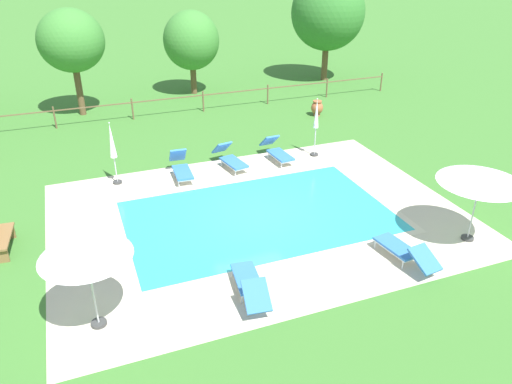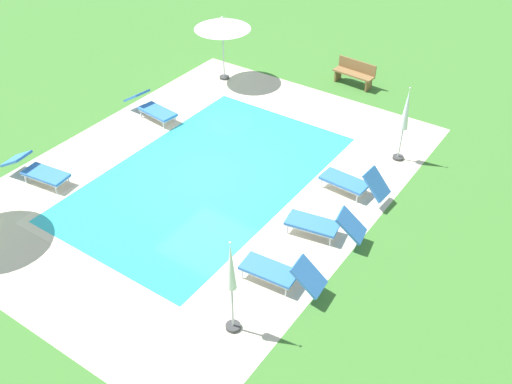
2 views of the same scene
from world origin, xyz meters
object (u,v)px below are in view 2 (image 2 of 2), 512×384
(patio_umbrella_open_foreground, at_px, (222,24))
(patio_umbrella_closed_row_mid_west, at_px, (405,115))
(sun_lounger_north_mid, at_px, (37,170))
(patio_umbrella_closed_row_west, at_px, (231,277))
(sun_lounger_south_near_corner, at_px, (323,224))
(sun_lounger_north_near_steps, at_px, (354,182))
(sun_lounger_north_end, at_px, (151,107))
(wooden_bench_lawn_side, at_px, (355,72))
(sun_lounger_north_far, at_px, (280,272))

(patio_umbrella_open_foreground, bearing_deg, patio_umbrella_closed_row_mid_west, 79.81)
(sun_lounger_north_mid, distance_m, patio_umbrella_closed_row_west, 7.74)
(patio_umbrella_closed_row_west, bearing_deg, sun_lounger_south_near_corner, 178.15)
(sun_lounger_north_mid, relative_size, patio_umbrella_open_foreground, 0.91)
(patio_umbrella_open_foreground, xyz_separation_m, patio_umbrella_closed_row_west, (9.20, 7.16, -0.57))
(sun_lounger_north_near_steps, xyz_separation_m, sun_lounger_north_end, (-0.04, -7.33, -0.03))
(patio_umbrella_closed_row_west, distance_m, patio_umbrella_closed_row_mid_west, 7.87)
(patio_umbrella_closed_row_west, bearing_deg, patio_umbrella_open_foreground, -142.11)
(sun_lounger_north_near_steps, height_order, sun_lounger_north_mid, sun_lounger_north_near_steps)
(sun_lounger_south_near_corner, bearing_deg, wooden_bench_lawn_side, -158.24)
(patio_umbrella_closed_row_west, xyz_separation_m, patio_umbrella_closed_row_mid_west, (-7.86, 0.25, -0.03))
(sun_lounger_south_near_corner, bearing_deg, patio_umbrella_closed_row_mid_west, 178.15)
(patio_umbrella_closed_row_west, bearing_deg, sun_lounger_north_far, 175.21)
(sun_lounger_north_mid, distance_m, wooden_bench_lawn_side, 11.26)
(patio_umbrella_open_foreground, relative_size, wooden_bench_lawn_side, 1.52)
(sun_lounger_north_near_steps, bearing_deg, sun_lounger_north_far, 2.97)
(sun_lounger_south_near_corner, height_order, patio_umbrella_closed_row_west, patio_umbrella_closed_row_west)
(sun_lounger_north_mid, height_order, patio_umbrella_closed_row_west, patio_umbrella_closed_row_west)
(wooden_bench_lawn_side, bearing_deg, sun_lounger_north_far, 17.79)
(sun_lounger_north_end, xyz_separation_m, wooden_bench_lawn_side, (-5.87, 4.37, 0.10))
(sun_lounger_south_near_corner, distance_m, patio_umbrella_open_foreground, 9.34)
(patio_umbrella_open_foreground, relative_size, patio_umbrella_closed_row_west, 0.97)
(sun_lounger_north_far, height_order, patio_umbrella_closed_row_west, patio_umbrella_closed_row_west)
(sun_lounger_north_near_steps, height_order, patio_umbrella_closed_row_west, patio_umbrella_closed_row_west)
(patio_umbrella_closed_row_mid_west, bearing_deg, sun_lounger_north_end, -73.45)
(sun_lounger_north_near_steps, distance_m, sun_lounger_north_mid, 8.69)
(sun_lounger_north_far, relative_size, patio_umbrella_closed_row_mid_west, 0.86)
(sun_lounger_north_far, relative_size, sun_lounger_south_near_corner, 0.99)
(sun_lounger_north_near_steps, xyz_separation_m, sun_lounger_north_far, (3.95, 0.20, -0.01))
(sun_lounger_north_mid, xyz_separation_m, patio_umbrella_closed_row_west, (1.16, 7.57, 1.15))
(sun_lounger_north_end, distance_m, patio_umbrella_closed_row_west, 9.34)
(sun_lounger_north_near_steps, xyz_separation_m, patio_umbrella_closed_row_west, (5.55, 0.07, 1.11))
(sun_lounger_north_mid, bearing_deg, patio_umbrella_closed_row_mid_west, 130.62)
(patio_umbrella_open_foreground, bearing_deg, sun_lounger_north_far, 43.85)
(sun_lounger_north_mid, relative_size, patio_umbrella_closed_row_west, 0.88)
(sun_lounger_north_mid, relative_size, sun_lounger_north_far, 1.06)
(patio_umbrella_closed_row_mid_west, bearing_deg, patio_umbrella_closed_row_west, -1.85)
(sun_lounger_north_far, bearing_deg, sun_lounger_south_near_corner, -179.45)
(patio_umbrella_open_foreground, relative_size, patio_umbrella_closed_row_mid_west, 1.00)
(sun_lounger_north_near_steps, bearing_deg, patio_umbrella_closed_row_west, 0.73)
(sun_lounger_north_far, distance_m, wooden_bench_lawn_side, 10.35)
(sun_lounger_north_far, xyz_separation_m, sun_lounger_north_end, (-3.99, -7.53, -0.02))
(sun_lounger_south_near_corner, bearing_deg, sun_lounger_north_end, -104.96)
(sun_lounger_south_near_corner, height_order, wooden_bench_lawn_side, sun_lounger_south_near_corner)
(sun_lounger_north_near_steps, bearing_deg, wooden_bench_lawn_side, -153.39)
(sun_lounger_north_end, relative_size, patio_umbrella_open_foreground, 0.90)
(sun_lounger_north_end, bearing_deg, patio_umbrella_closed_row_west, 52.92)
(sun_lounger_north_end, height_order, sun_lounger_south_near_corner, sun_lounger_south_near_corner)
(wooden_bench_lawn_side, bearing_deg, sun_lounger_north_end, -36.69)
(sun_lounger_north_far, bearing_deg, sun_lounger_north_near_steps, -177.03)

